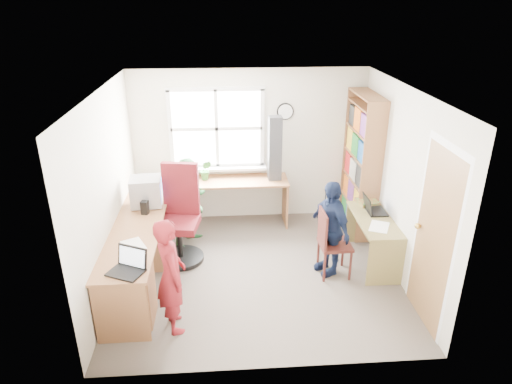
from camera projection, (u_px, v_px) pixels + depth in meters
room at (258, 185)px, 5.66m from camera, size 3.64×3.44×2.44m
l_desk at (152, 257)px, 5.53m from camera, size 2.38×2.95×0.75m
right_desk at (375, 231)px, 6.10m from camera, size 0.54×1.15×0.66m
bookshelf at (361, 167)px, 6.85m from camera, size 0.30×1.02×2.10m
swivel_chair at (180, 220)px, 6.19m from camera, size 0.71×0.71×1.34m
wooden_chair at (330, 241)px, 5.82m from camera, size 0.41×0.41×0.91m
crt_monitor at (146, 192)px, 6.12m from camera, size 0.43×0.39×0.40m
laptop_left at (129, 266)px, 4.72m from camera, size 0.44×0.41×0.24m
laptop_right at (372, 208)px, 6.20m from camera, size 0.29×0.34×0.23m
speaker_a at (145, 207)px, 5.93m from camera, size 0.10×0.10×0.18m
speaker_b at (150, 192)px, 6.39m from camera, size 0.10×0.10×0.19m
cd_tower at (275, 148)px, 6.89m from camera, size 0.21×0.19×0.99m
game_box at (367, 202)px, 6.45m from camera, size 0.31×0.31×0.05m
paper_a at (133, 245)px, 5.22m from camera, size 0.34×0.38×0.00m
paper_b at (379, 227)px, 5.81m from camera, size 0.34×0.39×0.00m
potted_plant at (206, 170)px, 6.99m from camera, size 0.20×0.17×0.32m
person_red at (171, 276)px, 4.81m from camera, size 0.44×0.55×1.32m
person_green at (191, 202)px, 6.55m from camera, size 0.74×0.79×1.30m
person_navy at (330, 228)px, 5.83m from camera, size 0.56×0.82×1.29m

